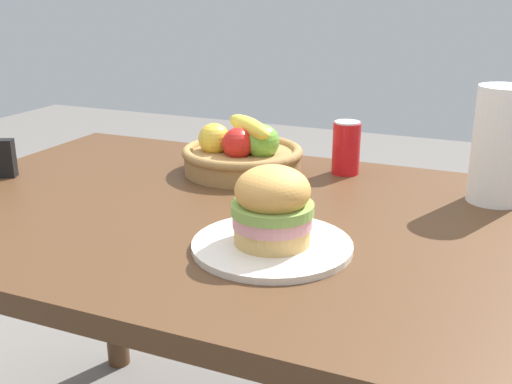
% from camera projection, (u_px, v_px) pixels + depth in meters
% --- Properties ---
extents(dining_table, '(1.40, 0.90, 0.75)m').
position_uv_depth(dining_table, '(242.00, 257.00, 1.25)').
color(dining_table, '#4C301C').
rests_on(dining_table, ground_plane).
extents(plate, '(0.28, 0.28, 0.01)m').
position_uv_depth(plate, '(272.00, 245.00, 1.04)').
color(plate, silver).
rests_on(plate, dining_table).
extents(sandwich, '(0.14, 0.14, 0.13)m').
position_uv_depth(sandwich, '(272.00, 206.00, 1.02)').
color(sandwich, '#DBAD60').
rests_on(sandwich, plate).
extents(soda_can, '(0.07, 0.07, 0.13)m').
position_uv_depth(soda_can, '(346.00, 148.00, 1.44)').
color(soda_can, red).
rests_on(soda_can, dining_table).
extents(fruit_basket, '(0.29, 0.29, 0.14)m').
position_uv_depth(fruit_basket, '(242.00, 153.00, 1.46)').
color(fruit_basket, '#9E7542').
rests_on(fruit_basket, dining_table).
extents(paper_towel_roll, '(0.11, 0.11, 0.24)m').
position_uv_depth(paper_towel_roll, '(500.00, 145.00, 1.23)').
color(paper_towel_roll, white).
rests_on(paper_towel_roll, dining_table).
extents(napkin_holder, '(0.07, 0.05, 0.09)m').
position_uv_depth(napkin_holder, '(1.00, 158.00, 1.42)').
color(napkin_holder, black).
rests_on(napkin_holder, dining_table).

